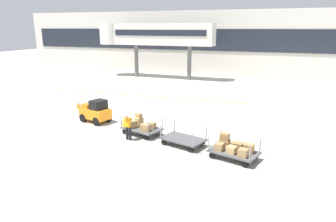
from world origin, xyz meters
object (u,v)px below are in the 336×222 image
baggage_tug (95,111)px  baggage_cart_tail (233,148)px  baggage_cart_lead (141,126)px  baggage_handler (128,126)px  safety_cone_near (78,105)px  baggage_cart_middle (183,139)px

baggage_tug → baggage_cart_tail: size_ratio=0.75×
baggage_cart_lead → baggage_cart_tail: baggage_cart_lead is taller
baggage_cart_tail → baggage_tug: bearing=164.3°
baggage_cart_lead → baggage_handler: bearing=-103.2°
safety_cone_near → baggage_cart_lead: bearing=-27.1°
baggage_cart_middle → baggage_cart_tail: same height
baggage_tug → baggage_handler: size_ratio=1.49×
baggage_cart_lead → baggage_cart_tail: bearing=-15.7°
baggage_cart_middle → baggage_handler: baggage_handler is taller
baggage_handler → safety_cone_near: bearing=144.9°
baggage_tug → baggage_cart_tail: bearing=-15.7°
baggage_cart_lead → baggage_handler: (-0.28, -1.21, 0.36)m
baggage_tug → baggage_cart_lead: bearing=-15.7°
baggage_tug → baggage_handler: 4.36m
baggage_tug → baggage_cart_lead: 4.13m
baggage_tug → baggage_handler: (3.69, -2.32, 0.11)m
baggage_tug → baggage_handler: baggage_tug is taller
baggage_cart_lead → baggage_cart_middle: size_ratio=1.00×
baggage_cart_tail → baggage_handler: (-6.05, 0.41, 0.35)m
baggage_tug → safety_cone_near: baggage_tug is taller
baggage_cart_lead → baggage_cart_middle: bearing=-16.2°
baggage_cart_middle → safety_cone_near: baggage_cart_middle is taller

